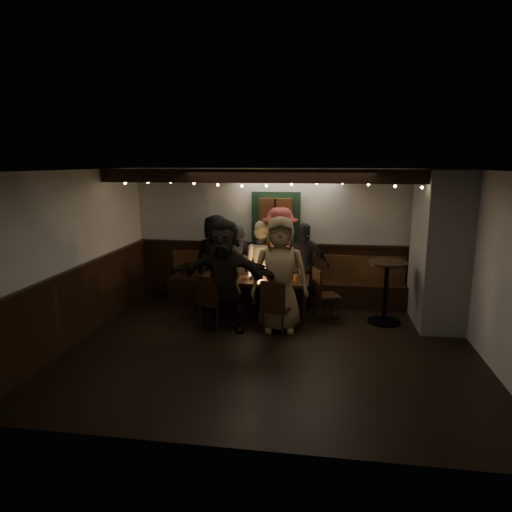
% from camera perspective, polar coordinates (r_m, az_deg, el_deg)
% --- Properties ---
extents(room, '(6.02, 5.01, 2.62)m').
position_cam_1_polar(room, '(7.95, 10.76, -0.42)').
color(room, black).
rests_on(room, ground).
extents(dining_table, '(1.94, 0.83, 0.84)m').
position_cam_1_polar(dining_table, '(8.12, -0.24, -3.16)').
color(dining_table, black).
rests_on(dining_table, ground).
extents(chair_near_left, '(0.53, 0.53, 0.90)m').
position_cam_1_polar(chair_near_left, '(7.55, -5.60, -5.36)').
color(chair_near_left, black).
rests_on(chair_near_left, ground).
extents(chair_near_right, '(0.50, 0.50, 0.91)m').
position_cam_1_polar(chair_near_right, '(7.21, 2.34, -6.13)').
color(chair_near_right, black).
rests_on(chair_near_right, ground).
extents(chair_end, '(0.52, 0.52, 0.90)m').
position_cam_1_polar(chair_end, '(8.06, 8.25, -4.34)').
color(chair_end, black).
rests_on(chair_end, ground).
extents(high_top, '(0.68, 0.68, 1.08)m').
position_cam_1_polar(high_top, '(8.04, 15.95, -3.42)').
color(high_top, black).
rests_on(high_top, ground).
extents(person_a, '(0.93, 0.69, 1.73)m').
position_cam_1_polar(person_a, '(8.83, -5.05, -0.45)').
color(person_a, black).
rests_on(person_a, ground).
extents(person_b, '(0.61, 0.45, 1.53)m').
position_cam_1_polar(person_b, '(8.91, -2.38, -0.98)').
color(person_b, black).
rests_on(person_b, ground).
extents(person_c, '(0.94, 0.82, 1.62)m').
position_cam_1_polar(person_c, '(8.74, 0.62, -0.89)').
color(person_c, beige).
rests_on(person_c, ground).
extents(person_d, '(1.33, 0.93, 1.88)m').
position_cam_1_polar(person_d, '(8.70, 2.98, -0.11)').
color(person_d, maroon).
rests_on(person_d, ground).
extents(person_e, '(0.99, 0.53, 1.60)m').
position_cam_1_polar(person_e, '(8.63, 6.09, -1.19)').
color(person_e, '#242229').
rests_on(person_e, ground).
extents(person_f, '(1.72, 0.63, 1.83)m').
position_cam_1_polar(person_f, '(7.38, -3.98, -2.45)').
color(person_f, black).
rests_on(person_f, ground).
extents(person_g, '(0.97, 0.69, 1.88)m').
position_cam_1_polar(person_g, '(7.35, 2.98, -2.30)').
color(person_g, '#9C8457').
rests_on(person_g, ground).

